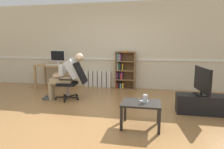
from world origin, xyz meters
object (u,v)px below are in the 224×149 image
object	(u,v)px
computer_mouse	(62,65)
spare_remote	(144,101)
coffee_table	(141,106)
tv_screen	(202,81)
imac_monitor	(58,56)
office_chair	(73,79)
person_seated	(67,75)
drinking_glass	(145,99)
tv_stand	(201,104)
bookshelf	(124,70)
computer_desk	(55,68)
keyboard	(53,65)
radiator	(98,79)

from	to	relation	value
computer_mouse	spare_remote	distance (m)	3.58
coffee_table	spare_remote	xyz separation A→B (m)	(0.04, 0.05, 0.07)
tv_screen	spare_remote	xyz separation A→B (m)	(-1.13, -0.88, -0.24)
imac_monitor	office_chair	distance (m)	1.69
person_seated	drinking_glass	distance (m)	2.46
computer_mouse	coffee_table	xyz separation A→B (m)	(2.61, -2.44, -0.40)
tv_stand	tv_screen	xyz separation A→B (m)	(0.00, 0.00, 0.49)
bookshelf	person_seated	xyz separation A→B (m)	(-1.26, -1.49, 0.05)
drinking_glass	person_seated	bearing A→B (deg)	145.89
person_seated	coffee_table	xyz separation A→B (m)	(1.97, -1.36, -0.27)
imac_monitor	person_seated	size ratio (longest dim) A/B	0.41
imac_monitor	drinking_glass	bearing A→B (deg)	-42.44
office_chair	bookshelf	bearing A→B (deg)	135.72
computer_desk	imac_monitor	xyz separation A→B (m)	(0.07, 0.08, 0.37)
computer_mouse	tv_stand	xyz separation A→B (m)	(3.78, -1.51, -0.58)
computer_mouse	spare_remote	xyz separation A→B (m)	(2.65, -2.39, -0.32)
bookshelf	drinking_glass	xyz separation A→B (m)	(0.78, -2.86, -0.08)
person_seated	tv_stand	world-z (taller)	person_seated
computer_desk	drinking_glass	distance (m)	3.93
bookshelf	tv_screen	xyz separation A→B (m)	(1.88, -1.92, 0.10)
coffee_table	computer_mouse	bearing A→B (deg)	136.92
keyboard	tv_screen	size ratio (longest dim) A/B	0.46
radiator	office_chair	bearing A→B (deg)	-97.30
computer_desk	person_seated	distance (m)	1.52
keyboard	drinking_glass	bearing A→B (deg)	-39.30
computer_desk	drinking_glass	xyz separation A→B (m)	(2.97, -2.57, -0.14)
tv_screen	person_seated	bearing A→B (deg)	74.35
bookshelf	coffee_table	size ratio (longest dim) A/B	1.84
computer_mouse	coffee_table	size ratio (longest dim) A/B	0.15
computer_desk	coffee_table	distance (m)	3.88
keyboard	spare_remote	bearing A→B (deg)	-38.77
keyboard	tv_stand	xyz separation A→B (m)	(4.07, -1.49, -0.57)
tv_stand	tv_screen	size ratio (longest dim) A/B	1.18
bookshelf	coffee_table	xyz separation A→B (m)	(0.71, -2.85, -0.21)
keyboard	spare_remote	distance (m)	3.80
bookshelf	person_seated	size ratio (longest dim) A/B	1.03
keyboard	radiator	distance (m)	1.49
person_seated	spare_remote	distance (m)	2.41
person_seated	tv_stand	size ratio (longest dim) A/B	1.23
imac_monitor	radiator	distance (m)	1.47
drinking_glass	computer_mouse	bearing A→B (deg)	137.47
tv_screen	coffee_table	bearing A→B (deg)	120.73
imac_monitor	office_chair	size ratio (longest dim) A/B	0.51
imac_monitor	tv_stand	size ratio (longest dim) A/B	0.51
imac_monitor	computer_mouse	world-z (taller)	imac_monitor
imac_monitor	coffee_table	bearing A→B (deg)	-42.95
computer_desk	tv_stand	size ratio (longest dim) A/B	1.19
computer_desk	bookshelf	bearing A→B (deg)	7.58
bookshelf	tv_screen	world-z (taller)	bookshelf
computer_desk	keyboard	xyz separation A→B (m)	(-0.01, -0.14, 0.12)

